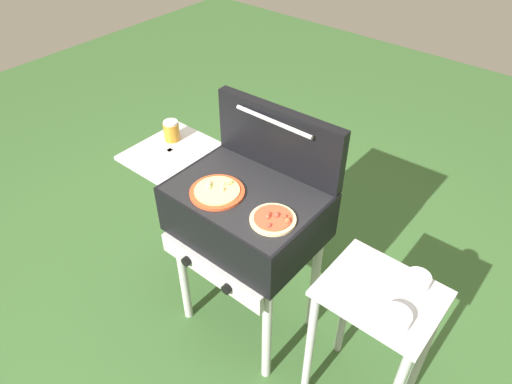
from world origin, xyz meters
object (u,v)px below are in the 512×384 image
grill (244,215)px  topping_bowl_near (396,318)px  pizza_cheese (217,191)px  pizza_pepperoni (273,219)px  sauce_jar (172,131)px  topping_bowl_far (418,280)px  prep_table (373,326)px

grill → topping_bowl_near: bearing=-6.3°
pizza_cheese → pizza_pepperoni: same height
grill → sauce_jar: (-0.52, 0.08, 0.19)m
grill → topping_bowl_near: grill is taller
pizza_pepperoni → topping_bowl_near: (0.56, -0.02, -0.13)m
topping_bowl_far → grill: bearing=-170.8°
sauce_jar → prep_table: bearing=-3.4°
pizza_pepperoni → topping_bowl_near: size_ratio=1.72×
pizza_cheese → pizza_pepperoni: size_ratio=1.27×
pizza_cheese → sauce_jar: size_ratio=2.33×
sauce_jar → prep_table: size_ratio=0.13×
grill → pizza_pepperoni: pizza_pepperoni is taller
pizza_pepperoni → sauce_jar: bearing=168.8°
grill → pizza_cheese: size_ratio=4.11×
prep_table → grill: bearing=-179.6°
pizza_pepperoni → prep_table: (0.46, 0.07, -0.37)m
pizza_pepperoni → prep_table: bearing=9.2°
pizza_pepperoni → sauce_jar: (-0.74, 0.15, 0.04)m
pizza_pepperoni → prep_table: pizza_pepperoni is taller
prep_table → topping_bowl_near: size_ratio=7.07×
pizza_cheese → topping_bowl_far: 0.86m
grill → pizza_pepperoni: bearing=-18.2°
pizza_cheese → topping_bowl_near: size_ratio=2.18×
topping_bowl_near → sauce_jar: bearing=172.9°
pizza_pepperoni → topping_bowl_near: bearing=-1.5°
sauce_jar → topping_bowl_far: sauce_jar is taller
prep_table → topping_bowl_far: size_ratio=7.89×
grill → sauce_jar: 0.56m
grill → topping_bowl_near: 0.78m
pizza_cheese → topping_bowl_far: pizza_cheese is taller
pizza_pepperoni → topping_bowl_far: bearing=19.5°
grill → topping_bowl_near: (0.77, -0.09, 0.02)m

